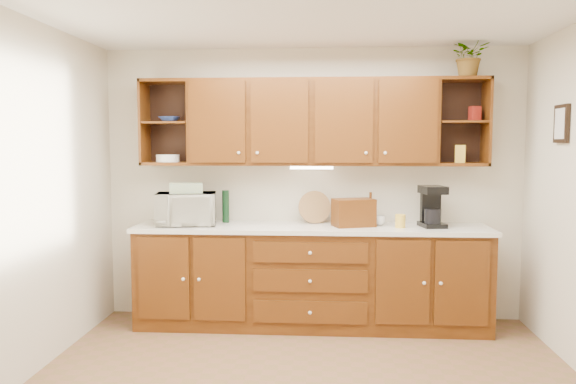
# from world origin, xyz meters

# --- Properties ---
(ceiling) EXTENTS (4.00, 4.00, 0.00)m
(ceiling) POSITION_xyz_m (0.00, 0.00, 2.60)
(ceiling) COLOR white
(ceiling) RESTS_ON back_wall
(back_wall) EXTENTS (4.00, 0.00, 4.00)m
(back_wall) POSITION_xyz_m (0.00, 1.75, 1.30)
(back_wall) COLOR beige
(back_wall) RESTS_ON floor
(left_wall) EXTENTS (0.00, 3.50, 3.50)m
(left_wall) POSITION_xyz_m (-2.00, 0.00, 1.30)
(left_wall) COLOR beige
(left_wall) RESTS_ON floor
(base_cabinets) EXTENTS (3.20, 0.60, 0.90)m
(base_cabinets) POSITION_xyz_m (0.00, 1.45, 0.45)
(base_cabinets) COLOR #3C1B06
(base_cabinets) RESTS_ON floor
(countertop) EXTENTS (3.24, 0.64, 0.04)m
(countertop) POSITION_xyz_m (0.00, 1.44, 0.92)
(countertop) COLOR silver
(countertop) RESTS_ON base_cabinets
(upper_cabinets) EXTENTS (3.20, 0.33, 0.80)m
(upper_cabinets) POSITION_xyz_m (0.01, 1.59, 1.89)
(upper_cabinets) COLOR #3C1B06
(upper_cabinets) RESTS_ON back_wall
(undercabinet_light) EXTENTS (0.40, 0.05, 0.02)m
(undercabinet_light) POSITION_xyz_m (0.00, 1.53, 1.47)
(undercabinet_light) COLOR white
(undercabinet_light) RESTS_ON upper_cabinets
(framed_picture) EXTENTS (0.03, 0.24, 0.30)m
(framed_picture) POSITION_xyz_m (1.98, 0.90, 1.85)
(framed_picture) COLOR black
(framed_picture) RESTS_ON right_wall
(wicker_basket) EXTENTS (0.25, 0.25, 0.13)m
(wicker_basket) POSITION_xyz_m (-1.04, 1.44, 1.01)
(wicker_basket) COLOR olive
(wicker_basket) RESTS_ON countertop
(microwave) EXTENTS (0.59, 0.45, 0.30)m
(microwave) POSITION_xyz_m (-1.16, 1.43, 1.09)
(microwave) COLOR beige
(microwave) RESTS_ON countertop
(towel_stack) EXTENTS (0.35, 0.29, 0.09)m
(towel_stack) POSITION_xyz_m (-1.16, 1.43, 1.28)
(towel_stack) COLOR #E1E06A
(towel_stack) RESTS_ON microwave
(wine_bottle) EXTENTS (0.08, 0.08, 0.31)m
(wine_bottle) POSITION_xyz_m (-0.82, 1.61, 1.09)
(wine_bottle) COLOR black
(wine_bottle) RESTS_ON countertop
(woven_tray) EXTENTS (0.32, 0.15, 0.31)m
(woven_tray) POSITION_xyz_m (0.03, 1.62, 0.95)
(woven_tray) COLOR olive
(woven_tray) RESTS_ON countertop
(bread_box) EXTENTS (0.41, 0.32, 0.25)m
(bread_box) POSITION_xyz_m (0.39, 1.44, 1.07)
(bread_box) COLOR #3C1B06
(bread_box) RESTS_ON countertop
(mug_tree) EXTENTS (0.24, 0.26, 0.31)m
(mug_tree) POSITION_xyz_m (0.55, 1.52, 0.99)
(mug_tree) COLOR #3C1B06
(mug_tree) RESTS_ON countertop
(canister_red) EXTENTS (0.14, 0.14, 0.15)m
(canister_red) POSITION_xyz_m (0.39, 1.55, 1.01)
(canister_red) COLOR maroon
(canister_red) RESTS_ON countertop
(canister_white) EXTENTS (0.10, 0.10, 0.19)m
(canister_white) POSITION_xyz_m (0.54, 1.55, 1.03)
(canister_white) COLOR white
(canister_white) RESTS_ON countertop
(canister_yellow) EXTENTS (0.10, 0.10, 0.12)m
(canister_yellow) POSITION_xyz_m (0.80, 1.39, 1.00)
(canister_yellow) COLOR gold
(canister_yellow) RESTS_ON countertop
(coffee_maker) EXTENTS (0.24, 0.29, 0.37)m
(coffee_maker) POSITION_xyz_m (1.10, 1.46, 1.12)
(coffee_maker) COLOR black
(coffee_maker) RESTS_ON countertop
(bowl_stack) EXTENTS (0.21, 0.21, 0.05)m
(bowl_stack) POSITION_xyz_m (-1.34, 1.55, 1.92)
(bowl_stack) COLOR navy
(bowl_stack) RESTS_ON upper_cabinets
(plate_stack) EXTENTS (0.28, 0.28, 0.07)m
(plate_stack) POSITION_xyz_m (-1.36, 1.55, 1.56)
(plate_stack) COLOR white
(plate_stack) RESTS_ON upper_cabinets
(pantry_box_yellow) EXTENTS (0.11, 0.09, 0.16)m
(pantry_box_yellow) POSITION_xyz_m (1.36, 1.55, 1.60)
(pantry_box_yellow) COLOR gold
(pantry_box_yellow) RESTS_ON upper_cabinets
(pantry_box_red) EXTENTS (0.11, 0.10, 0.13)m
(pantry_box_red) POSITION_xyz_m (1.48, 1.58, 1.97)
(pantry_box_red) COLOR maroon
(pantry_box_red) RESTS_ON upper_cabinets
(potted_plant) EXTENTS (0.35, 0.31, 0.37)m
(potted_plant) POSITION_xyz_m (1.41, 1.53, 2.47)
(potted_plant) COLOR #999999
(potted_plant) RESTS_ON upper_cabinets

